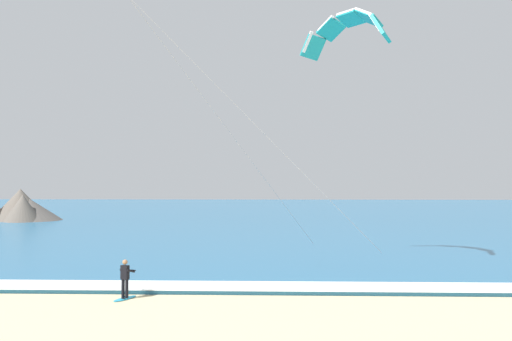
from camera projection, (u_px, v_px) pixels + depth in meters
The scene contains 6 objects.
sea at pixel (248, 213), 84.80m from camera, with size 200.00×120.00×0.20m, color teal.
surf_foam at pixel (187, 286), 25.84m from camera, with size 200.00×2.28×0.04m, color white.
surfboard at pixel (125, 298), 23.94m from camera, with size 0.97×1.46×0.09m.
kitesurfer at pixel (125, 277), 23.98m from camera, with size 0.66×0.65×1.69m.
kite_primary at pixel (347, 29), 32.57m from camera, with size 12.95×10.93×13.74m.
headland_left at pixel (22, 208), 68.58m from camera, with size 9.83×8.63×4.07m.
Camera 1 is at (4.09, -11.24, 5.07)m, focal length 39.31 mm.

